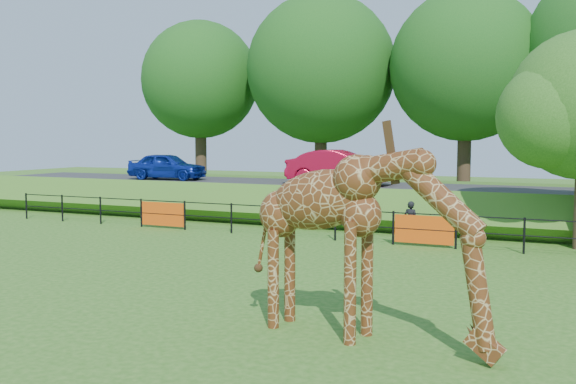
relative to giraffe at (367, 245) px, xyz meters
name	(u,v)px	position (x,y,z in m)	size (l,w,h in m)	color
ground	(213,293)	(-4.14, 1.82, -1.67)	(90.00, 90.00, 0.00)	#2B6118
giraffe	(367,245)	(0.00, 0.00, 0.00)	(4.68, 0.86, 3.34)	#5A2D12
perimeter_fence	(335,224)	(-4.14, 9.82, -1.12)	(28.07, 0.10, 1.10)	black
embankment	(393,201)	(-4.14, 17.32, -1.02)	(40.00, 9.00, 1.30)	#2B6118
road	(384,187)	(-4.14, 15.82, -0.31)	(40.00, 5.00, 0.12)	#2B2B2E
car_blue	(167,166)	(-14.86, 15.49, 0.40)	(1.53, 3.80, 1.29)	#1531AD
car_red	(339,167)	(-6.15, 15.82, 0.50)	(1.59, 4.56, 1.50)	red
visitor	(411,221)	(-1.80, 10.79, -1.00)	(0.49, 0.32, 1.35)	black
bg_tree_line	(464,64)	(-2.25, 23.82, 5.52)	(37.30, 8.80, 11.82)	#322616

